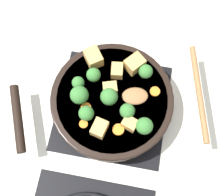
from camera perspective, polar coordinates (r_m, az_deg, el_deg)
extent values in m
plane|color=silver|center=(0.90, 0.00, -1.79)|extent=(2.40, 2.40, 0.00)
cube|color=black|center=(0.89, 0.00, -1.71)|extent=(0.31, 0.31, 0.01)
torus|color=black|center=(0.88, 0.00, -1.39)|extent=(0.24, 0.24, 0.01)
cube|color=black|center=(0.88, 0.00, -1.39)|extent=(0.01, 0.23, 0.01)
cube|color=black|center=(0.88, 0.00, -1.39)|extent=(0.23, 0.01, 0.01)
cylinder|color=black|center=(0.85, 0.00, -0.66)|extent=(0.32, 0.32, 0.06)
cylinder|color=brown|center=(0.84, 0.00, -0.57)|extent=(0.29, 0.29, 0.05)
torus|color=black|center=(0.82, 0.00, -0.09)|extent=(0.33, 0.33, 0.01)
cylinder|color=black|center=(0.85, -16.87, -3.57)|extent=(0.09, 0.18, 0.02)
ellipsoid|color=olive|center=(0.81, 4.22, 0.36)|extent=(0.08, 0.06, 0.01)
cylinder|color=olive|center=(0.85, 15.65, 0.91)|extent=(0.08, 0.26, 0.02)
cube|color=tan|center=(0.81, -0.37, 1.78)|extent=(0.04, 0.04, 0.03)
cube|color=tan|center=(0.84, -3.42, 7.38)|extent=(0.06, 0.06, 0.04)
cube|color=tan|center=(0.78, -2.30, -5.55)|extent=(0.04, 0.05, 0.03)
cube|color=tan|center=(0.84, 4.16, 6.24)|extent=(0.06, 0.06, 0.04)
cube|color=tan|center=(0.78, 3.26, -4.69)|extent=(0.04, 0.04, 0.03)
cube|color=tan|center=(0.83, 0.98, 4.99)|extent=(0.03, 0.04, 0.03)
cylinder|color=#709956|center=(0.80, -4.61, -3.22)|extent=(0.01, 0.01, 0.01)
sphere|color=#387533|center=(0.78, -4.72, -2.80)|extent=(0.04, 0.04, 0.04)
cylinder|color=#709956|center=(0.82, -5.83, -0.02)|extent=(0.01, 0.01, 0.01)
sphere|color=#387533|center=(0.79, -5.99, 0.55)|extent=(0.05, 0.05, 0.05)
cylinder|color=#709956|center=(0.80, 2.75, -2.80)|extent=(0.01, 0.01, 0.01)
sphere|color=#387533|center=(0.78, 2.82, -2.37)|extent=(0.04, 0.04, 0.04)
cylinder|color=#709956|center=(0.84, 6.04, 4.29)|extent=(0.01, 0.01, 0.01)
sphere|color=#387533|center=(0.82, 6.18, 4.85)|extent=(0.04, 0.04, 0.04)
cylinder|color=#709956|center=(0.83, -3.32, 3.71)|extent=(0.01, 0.01, 0.01)
sphere|color=#387533|center=(0.81, -3.40, 4.26)|extent=(0.04, 0.04, 0.04)
cylinder|color=#709956|center=(0.83, -6.08, 2.32)|extent=(0.01, 0.01, 0.01)
sphere|color=#387533|center=(0.81, -6.21, 2.80)|extent=(0.03, 0.03, 0.03)
cylinder|color=#709956|center=(0.81, -0.52, -0.29)|extent=(0.01, 0.01, 0.01)
sphere|color=#387533|center=(0.79, -0.54, 0.25)|extent=(0.04, 0.04, 0.04)
cylinder|color=#709956|center=(0.79, 5.79, -5.50)|extent=(0.01, 0.01, 0.01)
sphere|color=#387533|center=(0.77, 5.95, -5.10)|extent=(0.04, 0.04, 0.04)
cylinder|color=orange|center=(0.79, 1.15, -5.78)|extent=(0.03, 0.03, 0.01)
cylinder|color=orange|center=(0.81, -4.80, -1.67)|extent=(0.03, 0.03, 0.01)
cylinder|color=orange|center=(0.83, 7.85, 1.20)|extent=(0.03, 0.03, 0.01)
cylinder|color=orange|center=(0.80, -5.23, -4.75)|extent=(0.02, 0.02, 0.01)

